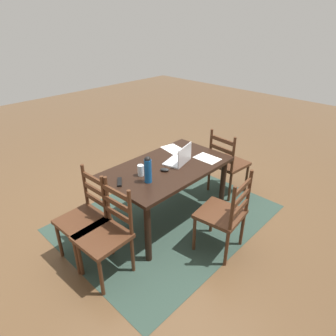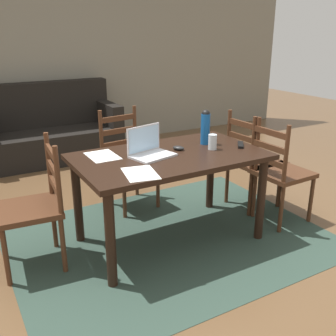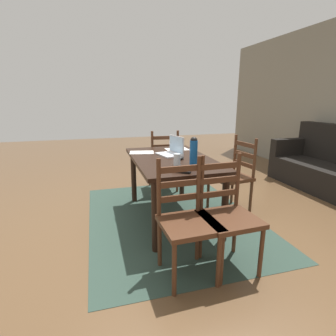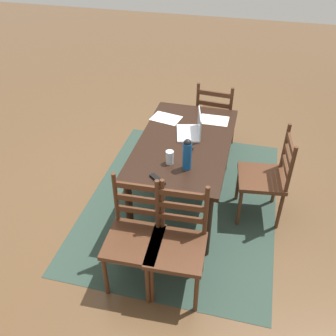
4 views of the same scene
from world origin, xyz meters
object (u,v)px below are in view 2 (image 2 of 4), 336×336
at_px(laptop, 149,148).
at_px(computer_mouse, 178,148).
at_px(chair_far_head, 128,160).
at_px(couch, 49,133).
at_px(dining_table, 170,166).
at_px(chair_right_far, 253,162).
at_px(tv_remote, 241,145).
at_px(chair_right_near, 279,172).
at_px(water_bottle, 205,126).
at_px(drinking_glass, 213,142).
at_px(chair_left_far, 34,207).

height_order(laptop, computer_mouse, laptop).
xyz_separation_m(chair_far_head, couch, (-0.30, 1.90, -0.11)).
bearing_deg(dining_table, couch, 96.50).
bearing_deg(chair_right_far, dining_table, -170.52).
bearing_deg(tv_remote, laptop, 27.84).
xyz_separation_m(chair_far_head, chair_right_near, (1.03, -0.98, 0.00)).
xyz_separation_m(water_bottle, drinking_glass, (-0.04, -0.16, -0.09)).
xyz_separation_m(chair_left_far, laptop, (0.87, -0.12, 0.34)).
relative_size(chair_right_near, laptop, 2.61).
bearing_deg(computer_mouse, couch, 68.43).
distance_m(laptop, tv_remote, 0.80).
bearing_deg(drinking_glass, chair_left_far, 170.90).
xyz_separation_m(dining_table, chair_left_far, (-1.03, 0.17, -0.18)).
bearing_deg(dining_table, laptop, 161.44).
distance_m(chair_right_far, water_bottle, 0.76).
relative_size(dining_table, computer_mouse, 14.74).
relative_size(chair_left_far, chair_right_far, 1.00).
height_order(chair_right_near, water_bottle, water_bottle).
bearing_deg(chair_left_far, laptop, -7.68).
distance_m(couch, drinking_glass, 2.88).
height_order(chair_left_far, computer_mouse, chair_left_far).
relative_size(chair_left_far, couch, 0.53).
bearing_deg(computer_mouse, chair_left_far, 144.03).
distance_m(chair_right_far, couch, 2.87).
distance_m(dining_table, chair_left_far, 1.06).
bearing_deg(tv_remote, dining_table, 29.92).
height_order(dining_table, water_bottle, water_bottle).
distance_m(chair_right_far, chair_right_near, 0.35).
relative_size(dining_table, laptop, 4.05).
bearing_deg(computer_mouse, drinking_glass, -56.15).
relative_size(chair_far_head, drinking_glass, 7.72).
bearing_deg(dining_table, tv_remote, -8.45).
bearing_deg(couch, laptop, -86.71).
xyz_separation_m(chair_right_near, tv_remote, (-0.40, 0.08, 0.29)).
bearing_deg(chair_right_far, chair_left_far, -179.96).
xyz_separation_m(dining_table, chair_far_head, (-0.01, 0.80, -0.18)).
xyz_separation_m(chair_right_far, tv_remote, (-0.40, -0.26, 0.29)).
height_order(chair_left_far, couch, couch).
distance_m(chair_right_near, laptop, 1.25).
distance_m(chair_left_far, chair_right_far, 2.05).
xyz_separation_m(couch, water_bottle, (0.71, -2.60, 0.54)).
bearing_deg(couch, tv_remote, -71.51).
relative_size(dining_table, chair_far_head, 1.55).
relative_size(chair_right_near, tv_remote, 5.59).
height_order(computer_mouse, tv_remote, computer_mouse).
bearing_deg(water_bottle, tv_remote, -41.96).
xyz_separation_m(chair_right_far, chair_right_near, (-0.00, -0.35, 0.00)).
xyz_separation_m(chair_left_far, drinking_glass, (1.39, -0.22, 0.34)).
height_order(chair_right_near, laptop, laptop).
relative_size(dining_table, chair_left_far, 1.55).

